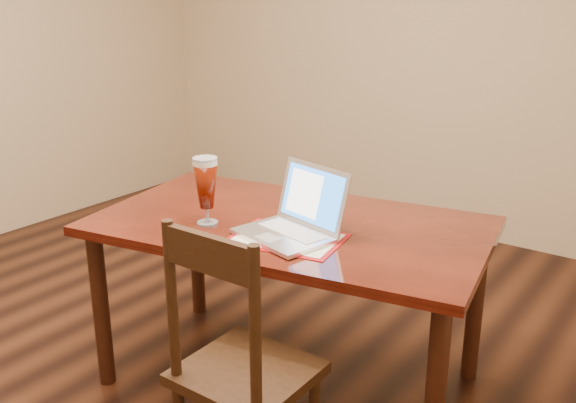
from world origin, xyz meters
The scene contains 3 objects.
ground centered at (0.00, 0.00, 0.00)m, with size 5.00×5.00×0.00m, color black.
dining_table centered at (0.49, 0.30, 0.68)m, with size 1.75×1.18×1.04m.
dining_chair centered at (0.74, -0.32, 0.47)m, with size 0.42×0.40×1.00m.
Camera 1 is at (1.96, -1.73, 1.67)m, focal length 40.00 mm.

